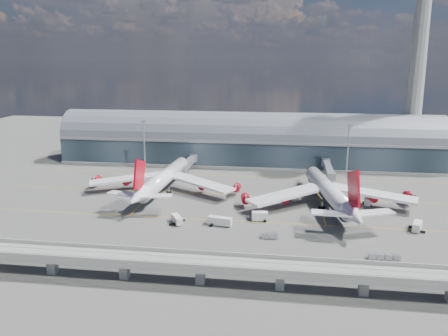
# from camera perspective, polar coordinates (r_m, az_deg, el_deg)

# --- Properties ---
(ground) EXTENTS (500.00, 500.00, 0.00)m
(ground) POSITION_cam_1_polar(r_m,az_deg,el_deg) (164.51, 0.57, -5.61)
(ground) COLOR #474744
(ground) RESTS_ON ground
(taxi_lines) EXTENTS (200.00, 80.12, 0.01)m
(taxi_lines) POSITION_cam_1_polar(r_m,az_deg,el_deg) (185.31, 1.45, -3.33)
(taxi_lines) COLOR gold
(taxi_lines) RESTS_ON ground
(terminal) EXTENTS (200.00, 30.00, 28.00)m
(terminal) POSITION_cam_1_polar(r_m,az_deg,el_deg) (236.58, 3.01, 3.33)
(terminal) COLOR #1E2932
(terminal) RESTS_ON ground
(control_tower) EXTENTS (19.00, 19.00, 103.00)m
(control_tower) POSITION_cam_1_polar(r_m,az_deg,el_deg) (245.45, 23.90, 12.03)
(control_tower) COLOR gray
(control_tower) RESTS_ON ground
(guideway) EXTENTS (220.00, 8.50, 7.20)m
(guideway) POSITION_cam_1_polar(r_m,az_deg,el_deg) (112.40, -3.12, -12.45)
(guideway) COLOR gray
(guideway) RESTS_ON ground
(floodlight_mast_left) EXTENTS (3.00, 0.70, 25.70)m
(floodlight_mast_left) POSITION_cam_1_polar(r_m,az_deg,el_deg) (223.90, -10.39, 3.09)
(floodlight_mast_left) COLOR gray
(floodlight_mast_left) RESTS_ON ground
(floodlight_mast_right) EXTENTS (3.00, 0.70, 25.70)m
(floodlight_mast_right) POSITION_cam_1_polar(r_m,az_deg,el_deg) (214.89, 15.87, 2.33)
(floodlight_mast_right) COLOR gray
(floodlight_mast_right) RESTS_ON ground
(airliner_left) EXTENTS (66.15, 69.50, 21.18)m
(airliner_left) POSITION_cam_1_polar(r_m,az_deg,el_deg) (186.42, -7.98, -1.42)
(airliner_left) COLOR white
(airliner_left) RESTS_ON ground
(airliner_right) EXTENTS (67.25, 70.36, 22.40)m
(airliner_right) POSITION_cam_1_polar(r_m,az_deg,el_deg) (171.17, 13.63, -3.18)
(airliner_right) COLOR white
(airliner_right) RESTS_ON ground
(jet_bridge_left) EXTENTS (4.40, 28.00, 7.25)m
(jet_bridge_left) POSITION_cam_1_polar(r_m,az_deg,el_deg) (217.79, -4.63, 0.70)
(jet_bridge_left) COLOR gray
(jet_bridge_left) RESTS_ON ground
(jet_bridge_right) EXTENTS (4.40, 32.00, 7.25)m
(jet_bridge_right) POSITION_cam_1_polar(r_m,az_deg,el_deg) (211.93, 13.43, -0.02)
(jet_bridge_right) COLOR gray
(jet_bridge_right) RESTS_ON ground
(service_truck_0) EXTENTS (5.40, 6.96, 2.81)m
(service_truck_0) POSITION_cam_1_polar(r_m,az_deg,el_deg) (152.72, -6.17, -6.71)
(service_truck_0) COLOR silver
(service_truck_0) RESTS_ON ground
(service_truck_1) EXTENTS (5.78, 3.19, 3.23)m
(service_truck_1) POSITION_cam_1_polar(r_m,az_deg,el_deg) (154.81, 4.70, -6.31)
(service_truck_1) COLOR silver
(service_truck_1) RESTS_ON ground
(service_truck_2) EXTENTS (8.64, 3.97, 3.02)m
(service_truck_2) POSITION_cam_1_polar(r_m,az_deg,el_deg) (150.09, -0.55, -6.95)
(service_truck_2) COLOR silver
(service_truck_2) RESTS_ON ground
(service_truck_3) EXTENTS (4.64, 6.67, 3.01)m
(service_truck_3) POSITION_cam_1_polar(r_m,az_deg,el_deg) (159.24, 23.91, -6.97)
(service_truck_3) COLOR silver
(service_truck_3) RESTS_ON ground
(service_truck_4) EXTENTS (2.94, 5.18, 2.86)m
(service_truck_4) POSITION_cam_1_polar(r_m,az_deg,el_deg) (179.18, 18.22, -4.19)
(service_truck_4) COLOR silver
(service_truck_4) RESTS_ON ground
(service_truck_5) EXTENTS (5.52, 6.23, 2.93)m
(service_truck_5) POSITION_cam_1_polar(r_m,az_deg,el_deg) (178.15, 8.86, -3.72)
(service_truck_5) COLOR silver
(service_truck_5) RESTS_ON ground
(cargo_train_0) EXTENTS (5.37, 1.78, 1.82)m
(cargo_train_0) POSITION_cam_1_polar(r_m,az_deg,el_deg) (140.60, 6.03, -8.81)
(cargo_train_0) COLOR gray
(cargo_train_0) RESTS_ON ground
(cargo_train_1) EXTENTS (9.27, 2.02, 1.53)m
(cargo_train_1) POSITION_cam_1_polar(r_m,az_deg,el_deg) (134.37, 20.22, -10.85)
(cargo_train_1) COLOR gray
(cargo_train_1) RESTS_ON ground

